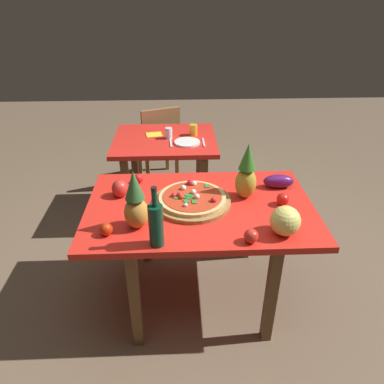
% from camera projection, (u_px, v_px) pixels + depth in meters
% --- Properties ---
extents(ground_plane, '(10.00, 10.00, 0.00)m').
position_uv_depth(ground_plane, '(199.00, 292.00, 2.58)').
color(ground_plane, brown).
extents(display_table, '(1.39, 0.88, 0.74)m').
position_uv_depth(display_table, '(200.00, 216.00, 2.25)').
color(display_table, brown).
rests_on(display_table, ground_plane).
extents(background_table, '(0.90, 0.76, 0.74)m').
position_uv_depth(background_table, '(165.00, 151.00, 3.23)').
color(background_table, brown).
rests_on(background_table, ground_plane).
extents(dining_chair, '(0.51, 0.51, 0.85)m').
position_uv_depth(dining_chair, '(159.00, 140.00, 3.82)').
color(dining_chair, olive).
rests_on(dining_chair, ground_plane).
extents(pizza_board, '(0.48, 0.48, 0.02)m').
position_uv_depth(pizza_board, '(192.00, 201.00, 2.22)').
color(pizza_board, olive).
rests_on(pizza_board, display_table).
extents(pizza, '(0.41, 0.41, 0.06)m').
position_uv_depth(pizza, '(192.00, 197.00, 2.21)').
color(pizza, tan).
rests_on(pizza, pizza_board).
extents(wine_bottle, '(0.08, 0.08, 0.34)m').
position_uv_depth(wine_bottle, '(156.00, 224.00, 1.81)').
color(wine_bottle, '#0D3523').
rests_on(wine_bottle, display_table).
extents(pineapple_left, '(0.13, 0.13, 0.36)m').
position_uv_depth(pineapple_left, '(246.00, 174.00, 2.21)').
color(pineapple_left, '#AA962C').
rests_on(pineapple_left, display_table).
extents(pineapple_right, '(0.13, 0.13, 0.35)m').
position_uv_depth(pineapple_right, '(136.00, 203.00, 1.93)').
color(pineapple_right, '#C38533').
rests_on(pineapple_right, display_table).
extents(melon, '(0.16, 0.16, 0.16)m').
position_uv_depth(melon, '(285.00, 221.00, 1.91)').
color(melon, '#DFD265').
rests_on(melon, display_table).
extents(bell_pepper, '(0.10, 0.10, 0.11)m').
position_uv_depth(bell_pepper, '(120.00, 189.00, 2.28)').
color(bell_pepper, red).
rests_on(bell_pepper, display_table).
extents(eggplant, '(0.20, 0.10, 0.09)m').
position_uv_depth(eggplant, '(278.00, 181.00, 2.38)').
color(eggplant, '#511658').
rests_on(eggplant, display_table).
extents(tomato_beside_pepper, '(0.08, 0.08, 0.08)m').
position_uv_depth(tomato_beside_pepper, '(283.00, 199.00, 2.19)').
color(tomato_beside_pepper, red).
rests_on(tomato_beside_pepper, display_table).
extents(tomato_at_corner, '(0.06, 0.06, 0.06)m').
position_uv_depth(tomato_at_corner, '(139.00, 178.00, 2.44)').
color(tomato_at_corner, red).
rests_on(tomato_at_corner, display_table).
extents(tomato_by_bottle, '(0.07, 0.07, 0.07)m').
position_uv_depth(tomato_by_bottle, '(106.00, 229.00, 1.93)').
color(tomato_by_bottle, red).
rests_on(tomato_by_bottle, display_table).
extents(tomato_near_board, '(0.08, 0.08, 0.08)m').
position_uv_depth(tomato_near_board, '(251.00, 236.00, 1.87)').
color(tomato_near_board, red).
rests_on(tomato_near_board, display_table).
extents(drinking_glass_juice, '(0.07, 0.07, 0.10)m').
position_uv_depth(drinking_glass_juice, '(193.00, 130.00, 3.21)').
color(drinking_glass_juice, gold).
rests_on(drinking_glass_juice, background_table).
extents(drinking_glass_water, '(0.06, 0.06, 0.09)m').
position_uv_depth(drinking_glass_water, '(169.00, 133.00, 3.15)').
color(drinking_glass_water, silver).
rests_on(drinking_glass_water, background_table).
extents(dinner_plate, '(0.22, 0.22, 0.02)m').
position_uv_depth(dinner_plate, '(187.00, 142.00, 3.07)').
color(dinner_plate, white).
rests_on(dinner_plate, background_table).
extents(fork_utensil, '(0.03, 0.18, 0.01)m').
position_uv_depth(fork_utensil, '(171.00, 143.00, 3.06)').
color(fork_utensil, silver).
rests_on(fork_utensil, background_table).
extents(knife_utensil, '(0.02, 0.18, 0.01)m').
position_uv_depth(knife_utensil, '(204.00, 142.00, 3.07)').
color(knife_utensil, silver).
rests_on(knife_utensil, background_table).
extents(napkin_folded, '(0.16, 0.14, 0.01)m').
position_uv_depth(napkin_folded, '(154.00, 135.00, 3.23)').
color(napkin_folded, yellow).
rests_on(napkin_folded, background_table).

